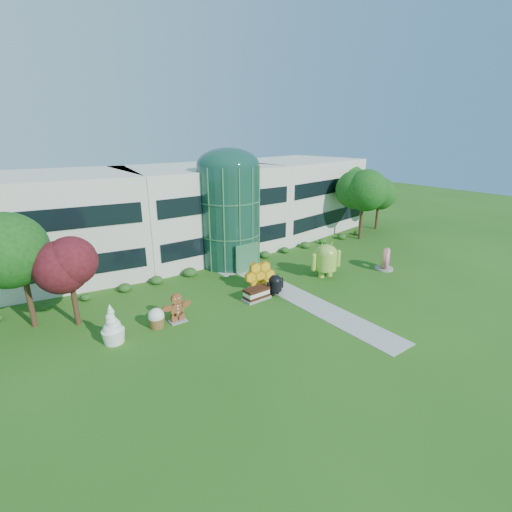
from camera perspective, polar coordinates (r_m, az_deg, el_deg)
ground at (r=29.56m, az=8.75°, el=-7.38°), size 140.00×140.00×0.00m
building at (r=42.03m, az=-8.54°, el=7.17°), size 46.00×15.00×9.30m
atrium at (r=36.88m, az=-4.13°, el=6.13°), size 6.00×6.00×9.80m
walkway at (r=30.85m, az=6.13°, el=-6.07°), size 2.40×20.00×0.04m
tree_red at (r=28.05m, az=-26.47°, el=-3.99°), size 4.00×4.00×6.00m
trees_backdrop at (r=37.87m, az=-4.92°, el=5.35°), size 52.00×8.00×8.40m
android_green at (r=34.61m, az=10.75°, el=-0.29°), size 3.62×2.82×3.65m
android_black at (r=30.50m, az=2.97°, el=-4.24°), size 1.82×1.24×2.03m
donut at (r=38.12m, az=19.24°, el=-0.38°), size 2.37×2.02×2.23m
gingerbread at (r=26.87m, az=-12.07°, el=-7.77°), size 2.39×0.96×2.19m
ice_cream_sandwich at (r=29.85m, az=0.07°, el=-5.81°), size 2.30×1.22×1.00m
honeycomb at (r=31.59m, az=0.61°, el=-3.19°), size 2.99×1.60×2.23m
froyo at (r=25.44m, az=-21.27°, el=-9.71°), size 1.58×1.58×2.65m
cupcake at (r=26.64m, az=-15.08°, el=-9.18°), size 1.23×1.23×1.42m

